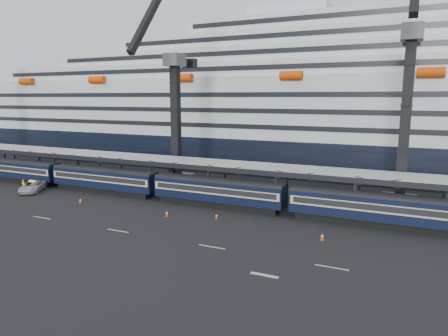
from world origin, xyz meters
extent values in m
plane|color=black|center=(0.00, 0.00, 0.00)|extent=(260.00, 260.00, 0.00)
cube|color=beige|center=(-26.00, -4.00, 0.01)|extent=(3.00, 0.15, 0.02)
cube|color=beige|center=(-14.00, -4.00, 0.01)|extent=(3.00, 0.15, 0.02)
cube|color=beige|center=(-2.00, -4.00, 0.01)|extent=(3.00, 0.15, 0.02)
cube|color=beige|center=(10.00, -4.00, 0.01)|extent=(3.00, 0.15, 0.02)
cube|color=beige|center=(5.00, -8.00, 0.01)|extent=(2.50, 0.40, 0.02)
cube|color=black|center=(-48.00, 10.00, 0.45)|extent=(17.48, 2.40, 0.90)
cube|color=black|center=(-48.00, 10.00, 2.25)|extent=(19.00, 2.80, 2.70)
cube|color=beige|center=(-48.00, 10.00, 2.55)|extent=(18.62, 2.92, 1.05)
cube|color=black|center=(-48.00, 10.00, 2.60)|extent=(17.86, 2.98, 0.70)
cube|color=black|center=(-48.00, 10.00, 3.75)|extent=(19.00, 2.50, 0.35)
cube|color=black|center=(-28.00, 10.00, 0.45)|extent=(17.48, 2.40, 0.90)
cube|color=black|center=(-28.00, 10.00, 2.25)|extent=(19.00, 2.80, 2.70)
cube|color=beige|center=(-28.00, 10.00, 2.55)|extent=(18.62, 2.92, 1.05)
cube|color=black|center=(-28.00, 10.00, 2.60)|extent=(17.86, 2.98, 0.70)
cube|color=black|center=(-28.00, 10.00, 3.75)|extent=(19.00, 2.50, 0.35)
cube|color=black|center=(-8.00, 10.00, 0.45)|extent=(17.48, 2.40, 0.90)
cube|color=black|center=(-8.00, 10.00, 2.25)|extent=(19.00, 2.80, 2.70)
cube|color=beige|center=(-8.00, 10.00, 2.55)|extent=(18.62, 2.92, 1.05)
cube|color=black|center=(-8.00, 10.00, 2.60)|extent=(17.86, 2.98, 0.70)
cube|color=black|center=(-8.00, 10.00, 3.75)|extent=(19.00, 2.50, 0.35)
cube|color=black|center=(12.00, 10.00, 0.45)|extent=(17.48, 2.40, 0.90)
cube|color=black|center=(12.00, 10.00, 2.25)|extent=(19.00, 2.80, 2.70)
cube|color=beige|center=(12.00, 10.00, 2.55)|extent=(18.62, 2.92, 1.05)
cube|color=black|center=(12.00, 10.00, 2.60)|extent=(17.86, 2.98, 0.70)
cube|color=black|center=(12.00, 10.00, 3.75)|extent=(19.00, 2.50, 0.35)
cube|color=#9C9FA4|center=(0.00, 14.00, 5.40)|extent=(130.00, 6.00, 0.25)
cube|color=black|center=(0.00, 11.00, 5.10)|extent=(130.00, 0.25, 0.70)
cube|color=black|center=(0.00, 17.00, 5.10)|extent=(130.00, 0.25, 0.70)
cube|color=black|center=(-60.00, 16.80, 2.70)|extent=(0.25, 0.25, 5.40)
cube|color=black|center=(-50.00, 11.20, 2.70)|extent=(0.25, 0.25, 5.40)
cube|color=black|center=(-50.00, 16.80, 2.70)|extent=(0.25, 0.25, 5.40)
cube|color=black|center=(-40.00, 11.20, 2.70)|extent=(0.25, 0.25, 5.40)
cube|color=black|center=(-40.00, 16.80, 2.70)|extent=(0.25, 0.25, 5.40)
cube|color=black|center=(-30.00, 11.20, 2.70)|extent=(0.25, 0.25, 5.40)
cube|color=black|center=(-30.00, 16.80, 2.70)|extent=(0.25, 0.25, 5.40)
cube|color=black|center=(-20.00, 11.20, 2.70)|extent=(0.25, 0.25, 5.40)
cube|color=black|center=(-20.00, 16.80, 2.70)|extent=(0.25, 0.25, 5.40)
cube|color=black|center=(-10.00, 11.20, 2.70)|extent=(0.25, 0.25, 5.40)
cube|color=black|center=(-10.00, 16.80, 2.70)|extent=(0.25, 0.25, 5.40)
cube|color=black|center=(0.00, 11.20, 2.70)|extent=(0.25, 0.25, 5.40)
cube|color=black|center=(0.00, 16.80, 2.70)|extent=(0.25, 0.25, 5.40)
cube|color=black|center=(10.00, 11.20, 2.70)|extent=(0.25, 0.25, 5.40)
cube|color=black|center=(10.00, 16.80, 2.70)|extent=(0.25, 0.25, 5.40)
cube|color=black|center=(20.00, 11.20, 2.70)|extent=(0.25, 0.25, 5.40)
cube|color=black|center=(20.00, 16.80, 2.70)|extent=(0.25, 0.25, 5.40)
cube|color=black|center=(0.00, 46.00, 3.50)|extent=(200.00, 28.00, 7.00)
cube|color=silver|center=(0.00, 46.00, 13.00)|extent=(190.00, 26.88, 12.00)
cube|color=silver|center=(0.00, 46.00, 20.50)|extent=(160.00, 24.64, 3.00)
cube|color=black|center=(0.00, 33.63, 20.50)|extent=(153.60, 0.12, 0.90)
cube|color=silver|center=(0.00, 46.00, 23.50)|extent=(124.00, 21.84, 3.00)
cube|color=black|center=(0.00, 35.03, 23.50)|extent=(119.04, 0.12, 0.90)
cube|color=silver|center=(0.00, 46.00, 26.50)|extent=(90.00, 19.04, 3.00)
cube|color=black|center=(0.00, 36.43, 26.50)|extent=(86.40, 0.12, 0.90)
cube|color=silver|center=(0.00, 46.00, 29.50)|extent=(56.00, 16.24, 3.00)
cube|color=black|center=(0.00, 37.83, 29.50)|extent=(53.76, 0.12, 0.90)
cube|color=silver|center=(-8.00, 46.00, 32.00)|extent=(16.00, 12.00, 2.50)
cylinder|color=#DC4206|center=(-70.00, 31.96, 18.80)|extent=(4.00, 1.60, 1.60)
cylinder|color=#DC4206|center=(-48.00, 31.96, 18.80)|extent=(4.00, 1.60, 1.60)
cylinder|color=#DC4206|center=(-26.00, 31.96, 18.80)|extent=(4.00, 1.60, 1.60)
cylinder|color=#DC4206|center=(-4.00, 31.96, 18.80)|extent=(4.00, 1.60, 1.60)
cylinder|color=#DC4206|center=(18.00, 31.96, 18.80)|extent=(4.00, 1.60, 1.60)
cube|color=#474A4E|center=(-20.00, 19.00, 1.00)|extent=(4.50, 4.50, 2.00)
cube|color=black|center=(-20.00, 19.00, 11.00)|extent=(1.30, 1.30, 18.00)
cube|color=#474A4E|center=(-20.00, 19.00, 21.00)|extent=(2.60, 3.20, 2.00)
cube|color=black|center=(-20.00, 13.21, 27.89)|extent=(0.90, 12.26, 14.37)
cube|color=black|center=(-20.00, 21.52, 21.00)|extent=(0.90, 5.04, 0.90)
cube|color=black|center=(-20.00, 24.04, 20.80)|extent=(2.20, 1.60, 1.60)
cube|color=#474A4E|center=(15.00, 18.00, 1.00)|extent=(4.50, 4.50, 2.00)
cube|color=black|center=(15.00, 18.00, 12.00)|extent=(1.30, 1.30, 20.00)
cube|color=#474A4E|center=(15.00, 18.00, 23.00)|extent=(2.60, 3.20, 2.00)
cube|color=black|center=(15.00, 20.80, 23.00)|extent=(0.90, 5.60, 0.90)
cube|color=black|center=(15.00, 23.60, 22.80)|extent=(2.20, 1.60, 1.60)
imported|color=#A6A8AD|center=(-38.93, 5.55, 0.84)|extent=(5.50, 6.66, 1.69)
imported|color=#C3DF0B|center=(-40.57, 5.24, 0.94)|extent=(0.72, 0.51, 1.88)
cube|color=#DC4206|center=(-26.86, 3.51, 0.02)|extent=(0.40, 0.40, 0.04)
cone|color=#DC4206|center=(-26.86, 3.51, 0.43)|extent=(0.34, 0.34, 0.77)
cylinder|color=white|center=(-26.86, 3.51, 0.43)|extent=(0.29, 0.29, 0.13)
cube|color=#DC4206|center=(-11.96, 3.14, 0.02)|extent=(0.41, 0.41, 0.04)
cone|color=#DC4206|center=(-11.96, 3.14, 0.44)|extent=(0.35, 0.35, 0.78)
cylinder|color=white|center=(-11.96, 3.14, 0.44)|extent=(0.29, 0.29, 0.13)
cube|color=#DC4206|center=(-5.75, 4.93, 0.02)|extent=(0.35, 0.35, 0.04)
cone|color=#DC4206|center=(-5.75, 4.93, 0.36)|extent=(0.29, 0.29, 0.66)
cylinder|color=white|center=(-5.75, 4.93, 0.36)|extent=(0.25, 0.25, 0.11)
cube|color=#DC4206|center=(7.85, 2.66, 0.02)|extent=(0.43, 0.43, 0.04)
cone|color=#DC4206|center=(7.85, 2.66, 0.45)|extent=(0.36, 0.36, 0.81)
cylinder|color=white|center=(7.85, 2.66, 0.45)|extent=(0.30, 0.30, 0.13)
camera|label=1|loc=(15.16, -38.63, 15.10)|focal=32.00mm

